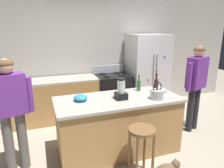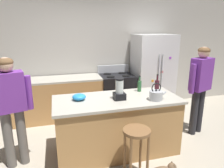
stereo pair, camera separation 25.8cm
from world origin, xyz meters
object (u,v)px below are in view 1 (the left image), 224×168
at_px(refrigerator, 147,73).
at_px(stove_range, 112,93).
at_px(person_by_sink_right, 196,81).
at_px(mixing_bowl, 81,98).
at_px(bottle_olive_oil, 139,85).
at_px(person_by_island_left, 11,106).
at_px(bottle_wine, 156,85).
at_px(tea_kettle, 157,94).
at_px(bar_stool, 142,140).
at_px(kitchen_island, 118,125).
at_px(blender_appliance, 121,90).

relative_size(refrigerator, stove_range, 1.66).
xyz_separation_m(stove_range, person_by_sink_right, (1.19, -1.34, 0.53)).
bearing_deg(mixing_bowl, bottle_olive_oil, 8.58).
bearing_deg(stove_range, person_by_island_left, -142.81).
bearing_deg(bottle_wine, mixing_bowl, -179.38).
bearing_deg(bottle_olive_oil, stove_range, 91.29).
distance_m(stove_range, bottle_olive_oil, 1.39).
distance_m(refrigerator, mixing_bowl, 2.37).
bearing_deg(bottle_wine, person_by_island_left, -178.37).
height_order(person_by_island_left, tea_kettle, person_by_island_left).
bearing_deg(person_by_sink_right, bottle_olive_oil, 176.95).
xyz_separation_m(person_by_island_left, tea_kettle, (2.06, -0.26, 0.02)).
xyz_separation_m(person_by_sink_right, bar_stool, (-1.57, -0.86, -0.45)).
relative_size(person_by_island_left, bottle_wine, 5.08).
height_order(kitchen_island, person_by_sink_right, person_by_sink_right).
relative_size(bar_stool, tea_kettle, 2.60).
height_order(bottle_wine, bottle_olive_oil, bottle_wine).
height_order(refrigerator, bottle_olive_oil, refrigerator).
relative_size(kitchen_island, refrigerator, 1.08).
relative_size(stove_range, person_by_island_left, 0.68).
bearing_deg(blender_appliance, mixing_bowl, 167.67).
bearing_deg(tea_kettle, blender_appliance, 161.37).
height_order(refrigerator, bar_stool, refrigerator).
height_order(kitchen_island, bottle_olive_oil, bottle_olive_oil).
bearing_deg(kitchen_island, stove_range, 73.85).
distance_m(person_by_sink_right, mixing_bowl, 2.21).
xyz_separation_m(refrigerator, person_by_sink_right, (0.30, -1.32, 0.09)).
bearing_deg(person_by_island_left, stove_range, 37.19).
distance_m(bar_stool, mixing_bowl, 1.08).
bearing_deg(bottle_wine, person_by_sink_right, 5.11).
bearing_deg(bar_stool, tea_kettle, 43.45).
bearing_deg(mixing_bowl, blender_appliance, -12.33).
bearing_deg(tea_kettle, refrigerator, 65.41).
relative_size(kitchen_island, person_by_sink_right, 1.18).
relative_size(bottle_olive_oil, mixing_bowl, 1.33).
relative_size(bottle_wine, tea_kettle, 1.15).
bearing_deg(bar_stool, stove_range, 80.20).
relative_size(kitchen_island, blender_appliance, 5.98).
xyz_separation_m(bottle_wine, bottle_olive_oil, (-0.25, 0.14, -0.02)).
bearing_deg(stove_range, bar_stool, -99.80).
distance_m(person_by_sink_right, bottle_olive_oil, 1.17).
relative_size(kitchen_island, tea_kettle, 7.09).
bearing_deg(bottle_wine, blender_appliance, -168.32).
height_order(person_by_island_left, bottle_olive_oil, person_by_island_left).
bearing_deg(bar_stool, bottle_olive_oil, 66.10).
xyz_separation_m(refrigerator, blender_appliance, (-1.31, -1.54, 0.14)).
height_order(blender_appliance, bottle_wine, blender_appliance).
xyz_separation_m(stove_range, bottle_wine, (0.28, -1.42, 0.56)).
bearing_deg(bar_stool, blender_appliance, 93.45).
xyz_separation_m(stove_range, mixing_bowl, (-1.02, -1.44, 0.49)).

